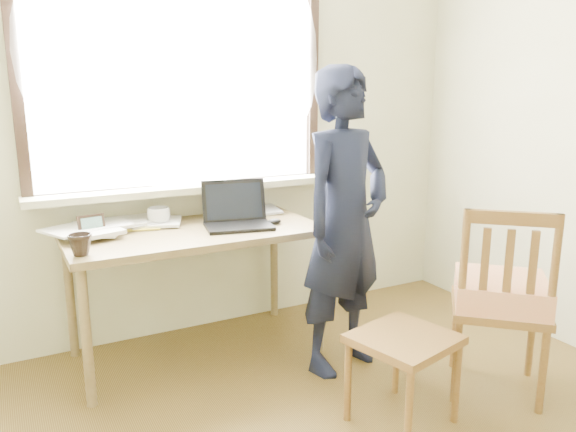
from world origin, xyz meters
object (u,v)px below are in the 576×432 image
side_chair (501,295)px  person (345,222)px  desk (194,243)px  laptop (237,215)px  mug_white (159,216)px  work_chair (404,349)px  mug_dark (80,245)px

side_chair → person: size_ratio=0.60×
desk → side_chair: bearing=-42.3°
laptop → mug_white: laptop is taller
side_chair → person: 0.86m
work_chair → desk: bearing=119.0°
laptop → work_chair: size_ratio=0.83×
mug_white → person: person is taller
person → desk: bearing=127.8°
mug_dark → work_chair: bearing=-35.3°
mug_dark → side_chair: side_chair is taller
mug_dark → desk: bearing=19.7°
side_chair → laptop: bearing=131.9°
side_chair → mug_white: bearing=136.3°
laptop → side_chair: laptop is taller
work_chair → laptop: bearing=108.6°
side_chair → desk: bearing=137.7°
laptop → desk: bearing=173.5°
desk → laptop: laptop is taller
work_chair → side_chair: (0.60, 0.00, 0.15)m
laptop → person: person is taller
work_chair → person: bearing=83.9°
person → mug_white: bearing=124.1°
work_chair → person: 0.76m
laptop → mug_white: size_ratio=3.22×
mug_white → work_chair: 1.56m
mug_white → side_chair: bearing=-43.7°
desk → work_chair: desk is taller
mug_white → work_chair: (0.75, -1.29, -0.44)m
side_chair → work_chair: bearing=-180.0°
desk → mug_white: 0.27m
desk → mug_dark: mug_dark is taller
desk → mug_dark: bearing=-160.3°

